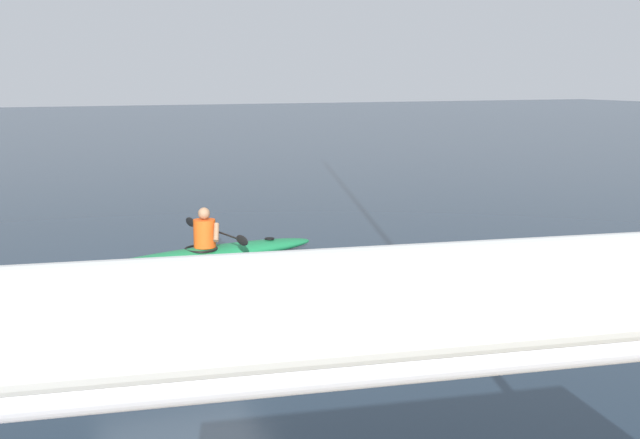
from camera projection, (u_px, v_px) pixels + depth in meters
The scene contains 3 objects.
ground_plane at pixel (181, 296), 11.39m from camera, with size 160.00×160.00×0.00m, color #1E2D3D.
kayak at pixel (205, 255), 13.34m from camera, with size 4.47×1.52×0.30m.
kayaker at pixel (206, 231), 13.28m from camera, with size 0.64×2.34×0.71m.
Camera 1 is at (2.45, 10.91, 3.24)m, focal length 42.57 mm.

